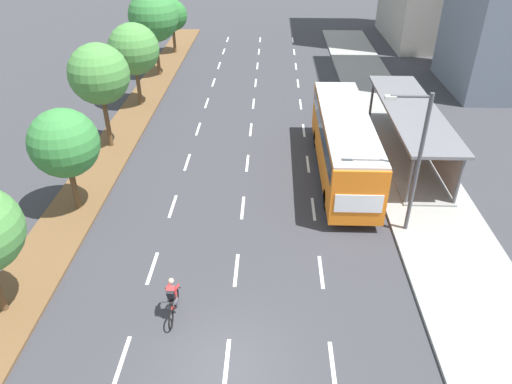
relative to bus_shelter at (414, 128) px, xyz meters
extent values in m
plane|color=#38383D|center=(-9.53, -15.24, -1.87)|extent=(140.00, 140.00, 0.00)
cube|color=brown|center=(-17.83, 4.76, -1.81)|extent=(2.60, 52.00, 0.12)
cube|color=gray|center=(-0.28, 4.76, -1.79)|extent=(4.50, 52.00, 0.15)
cube|color=white|center=(-13.03, -15.07, -1.86)|extent=(0.14, 2.02, 0.01)
cube|color=white|center=(-13.03, -10.42, -1.86)|extent=(0.14, 2.02, 0.01)
cube|color=white|center=(-13.03, -5.76, -1.86)|extent=(0.14, 2.02, 0.01)
cube|color=white|center=(-13.03, -1.11, -1.86)|extent=(0.14, 2.02, 0.01)
cube|color=white|center=(-13.03, 3.55, -1.86)|extent=(0.14, 2.02, 0.01)
cube|color=white|center=(-13.03, 8.20, -1.86)|extent=(0.14, 2.02, 0.01)
cube|color=white|center=(-13.03, 12.86, -1.86)|extent=(0.14, 2.02, 0.01)
cube|color=white|center=(-13.03, 17.51, -1.86)|extent=(0.14, 2.02, 0.01)
cube|color=white|center=(-13.03, 22.17, -1.86)|extent=(0.14, 2.02, 0.01)
cube|color=white|center=(-13.03, 26.82, -1.86)|extent=(0.14, 2.02, 0.01)
cube|color=white|center=(-9.53, -15.07, -1.86)|extent=(0.14, 2.02, 0.01)
cube|color=white|center=(-9.53, -10.42, -1.86)|extent=(0.14, 2.02, 0.01)
cube|color=white|center=(-9.53, -5.76, -1.86)|extent=(0.14, 2.02, 0.01)
cube|color=white|center=(-9.53, -1.11, -1.86)|extent=(0.14, 2.02, 0.01)
cube|color=white|center=(-9.53, 3.55, -1.86)|extent=(0.14, 2.02, 0.01)
cube|color=white|center=(-9.53, 8.20, -1.86)|extent=(0.14, 2.02, 0.01)
cube|color=white|center=(-9.53, 12.86, -1.86)|extent=(0.14, 2.02, 0.01)
cube|color=white|center=(-9.53, 17.51, -1.86)|extent=(0.14, 2.02, 0.01)
cube|color=white|center=(-9.53, 22.17, -1.86)|extent=(0.14, 2.02, 0.01)
cube|color=white|center=(-9.53, 26.82, -1.86)|extent=(0.14, 2.02, 0.01)
cube|color=white|center=(-6.03, -15.07, -1.86)|extent=(0.14, 2.02, 0.01)
cube|color=white|center=(-6.03, -10.42, -1.86)|extent=(0.14, 2.02, 0.01)
cube|color=white|center=(-6.03, -5.76, -1.86)|extent=(0.14, 2.02, 0.01)
cube|color=white|center=(-6.03, -1.11, -1.86)|extent=(0.14, 2.02, 0.01)
cube|color=white|center=(-6.03, 3.55, -1.86)|extent=(0.14, 2.02, 0.01)
cube|color=white|center=(-6.03, 8.20, -1.86)|extent=(0.14, 2.02, 0.01)
cube|color=white|center=(-6.03, 12.86, -1.86)|extent=(0.14, 2.02, 0.01)
cube|color=white|center=(-6.03, 17.51, -1.86)|extent=(0.14, 2.02, 0.01)
cube|color=white|center=(-6.03, 22.17, -1.86)|extent=(0.14, 2.02, 0.01)
cube|color=white|center=(-6.03, 26.82, -1.86)|extent=(0.14, 2.02, 0.01)
cube|color=gray|center=(-0.28, 0.00, -1.67)|extent=(2.60, 11.20, 0.10)
cylinder|color=#56565B|center=(-1.46, -5.35, -0.32)|extent=(0.16, 0.16, 2.60)
cylinder|color=#56565B|center=(-1.46, 5.35, -0.32)|extent=(0.16, 0.16, 2.60)
cylinder|color=#56565B|center=(0.90, -5.35, -0.32)|extent=(0.16, 0.16, 2.60)
cylinder|color=#56565B|center=(0.90, 5.35, -0.32)|extent=(0.16, 0.16, 2.60)
cube|color=gray|center=(0.96, 0.00, -0.32)|extent=(0.10, 10.64, 2.34)
cube|color=slate|center=(-0.28, 0.00, 1.06)|extent=(2.90, 11.60, 0.16)
cube|color=orange|center=(-4.28, -2.14, -0.02)|extent=(2.50, 11.20, 2.80)
cube|color=#2D3D4C|center=(-4.28, -2.14, 0.83)|extent=(2.54, 10.30, 0.90)
cube|color=#B7B7B7|center=(-4.28, -2.14, 1.44)|extent=(2.45, 10.98, 0.12)
cube|color=#2D3D4C|center=(-4.28, 3.48, 0.33)|extent=(2.25, 0.06, 1.54)
cube|color=white|center=(-4.28, -7.76, -0.22)|extent=(2.12, 0.04, 0.90)
cylinder|color=black|center=(-5.38, 1.33, -1.37)|extent=(0.30, 1.00, 1.00)
cylinder|color=black|center=(-3.18, 1.33, -1.37)|extent=(0.30, 1.00, 1.00)
cylinder|color=black|center=(-5.38, -5.61, -1.37)|extent=(0.30, 1.00, 1.00)
cylinder|color=black|center=(-3.18, -5.61, -1.37)|extent=(0.30, 1.00, 1.00)
torus|color=black|center=(-11.63, -12.47, -1.51)|extent=(0.06, 0.72, 0.72)
torus|color=black|center=(-11.63, -13.57, -1.51)|extent=(0.06, 0.72, 0.72)
cylinder|color=maroon|center=(-11.63, -13.02, -1.23)|extent=(0.05, 0.93, 0.05)
cylinder|color=maroon|center=(-11.63, -13.12, -1.41)|extent=(0.05, 0.57, 0.42)
cylinder|color=maroon|center=(-11.63, -13.22, -1.21)|extent=(0.04, 0.04, 0.40)
cube|color=black|center=(-11.63, -13.22, -1.01)|extent=(0.12, 0.24, 0.06)
cylinder|color=black|center=(-11.63, -12.52, -0.96)|extent=(0.46, 0.04, 0.04)
cube|color=red|center=(-11.63, -13.04, -0.68)|extent=(0.30, 0.36, 0.59)
cube|color=black|center=(-11.63, -13.20, -0.66)|extent=(0.26, 0.26, 0.42)
sphere|color=beige|center=(-11.63, -12.92, -0.26)|extent=(0.20, 0.20, 0.20)
cylinder|color=#4C4C56|center=(-11.75, -13.07, -1.08)|extent=(0.12, 0.42, 0.25)
cylinder|color=#4C4C56|center=(-11.75, -12.90, -1.34)|extent=(0.10, 0.17, 0.41)
cylinder|color=#4C4C56|center=(-11.51, -13.07, -1.08)|extent=(0.12, 0.42, 0.25)
cylinder|color=#4C4C56|center=(-11.51, -12.90, -1.34)|extent=(0.10, 0.17, 0.41)
cylinder|color=red|center=(-11.80, -12.82, -0.63)|extent=(0.09, 0.47, 0.28)
cylinder|color=red|center=(-11.46, -12.82, -0.63)|extent=(0.09, 0.47, 0.28)
cylinder|color=brown|center=(-17.60, -6.15, -0.60)|extent=(0.28, 0.28, 2.28)
sphere|color=#38843D|center=(-17.60, -6.15, 1.73)|extent=(3.19, 3.19, 3.19)
cylinder|color=brown|center=(-17.99, 0.70, -0.16)|extent=(0.28, 0.28, 3.17)
sphere|color=#4C8E42|center=(-17.99, 0.70, 2.72)|extent=(3.45, 3.45, 3.45)
cylinder|color=brown|center=(-17.80, 7.56, -0.40)|extent=(0.28, 0.28, 2.70)
sphere|color=#4C8E42|center=(-17.80, 7.56, 2.27)|extent=(3.53, 3.53, 3.53)
cylinder|color=brown|center=(-17.83, 14.41, -0.11)|extent=(0.28, 0.28, 3.28)
sphere|color=#38843D|center=(-17.83, 14.41, 3.04)|extent=(4.03, 4.03, 4.03)
cylinder|color=brown|center=(-17.70, 21.26, -0.54)|extent=(0.28, 0.28, 2.41)
sphere|color=#2D7533|center=(-17.70, 21.26, 1.73)|extent=(2.85, 2.85, 2.85)
cylinder|color=#4C4C51|center=(-1.93, -7.44, 1.53)|extent=(0.18, 0.18, 6.50)
cylinder|color=#4C4C51|center=(-2.73, -7.44, 4.63)|extent=(1.60, 0.12, 0.12)
cube|color=silver|center=(-3.53, -7.44, 4.56)|extent=(0.44, 0.24, 0.16)
camera|label=1|loc=(-8.20, -25.51, 11.31)|focal=33.60mm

